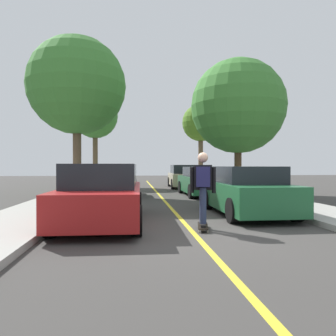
{
  "coord_description": "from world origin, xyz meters",
  "views": [
    {
      "loc": [
        -1.29,
        -7.04,
        1.44
      ],
      "look_at": [
        0.08,
        5.53,
        1.35
      ],
      "focal_mm": 34.44,
      "sensor_mm": 36.0,
      "label": 1
    }
  ],
  "objects_px": {
    "parked_car_right_far": "(184,177)",
    "parked_car_right_nearest": "(246,191)",
    "street_tree_right_nearest": "(238,106)",
    "fire_hydrant": "(246,188)",
    "parked_car_left_near": "(117,182)",
    "skateboarder": "(203,184)",
    "parked_car_right_near": "(202,181)",
    "street_tree_left_nearest": "(77,86)",
    "parked_car_left_nearest": "(103,194)",
    "skateboard": "(203,226)",
    "street_tree_left_near": "(95,116)",
    "street_tree_right_near": "(201,123)"
  },
  "relations": [
    {
      "from": "parked_car_left_nearest",
      "to": "parked_car_left_near",
      "type": "height_order",
      "value": "parked_car_left_nearest"
    },
    {
      "from": "street_tree_left_near",
      "to": "street_tree_right_near",
      "type": "height_order",
      "value": "street_tree_left_near"
    },
    {
      "from": "parked_car_right_near",
      "to": "street_tree_left_nearest",
      "type": "distance_m",
      "value": 7.46
    },
    {
      "from": "skateboard",
      "to": "fire_hydrant",
      "type": "bearing_deg",
      "value": 62.32
    },
    {
      "from": "fire_hydrant",
      "to": "parked_car_right_near",
      "type": "bearing_deg",
      "value": 127.78
    },
    {
      "from": "parked_car_right_nearest",
      "to": "parked_car_right_far",
      "type": "distance_m",
      "value": 11.71
    },
    {
      "from": "parked_car_right_near",
      "to": "street_tree_right_near",
      "type": "distance_m",
      "value": 10.15
    },
    {
      "from": "street_tree_right_near",
      "to": "parked_car_right_far",
      "type": "bearing_deg",
      "value": -118.08
    },
    {
      "from": "parked_car_right_far",
      "to": "parked_car_right_nearest",
      "type": "bearing_deg",
      "value": -90.0
    },
    {
      "from": "parked_car_left_near",
      "to": "fire_hydrant",
      "type": "distance_m",
      "value": 5.96
    },
    {
      "from": "parked_car_right_nearest",
      "to": "parked_car_right_far",
      "type": "relative_size",
      "value": 0.96
    },
    {
      "from": "parked_car_left_nearest",
      "to": "skateboard",
      "type": "height_order",
      "value": "parked_car_left_nearest"
    },
    {
      "from": "street_tree_left_nearest",
      "to": "skateboard",
      "type": "distance_m",
      "value": 10.7
    },
    {
      "from": "street_tree_left_nearest",
      "to": "fire_hydrant",
      "type": "bearing_deg",
      "value": -16.53
    },
    {
      "from": "street_tree_left_nearest",
      "to": "parked_car_left_near",
      "type": "bearing_deg",
      "value": -3.51
    },
    {
      "from": "parked_car_left_near",
      "to": "street_tree_right_near",
      "type": "xyz_separation_m",
      "value": [
        5.94,
        8.98,
        4.03
      ]
    },
    {
      "from": "street_tree_left_nearest",
      "to": "fire_hydrant",
      "type": "height_order",
      "value": "street_tree_left_nearest"
    },
    {
      "from": "parked_car_left_nearest",
      "to": "parked_car_right_near",
      "type": "height_order",
      "value": "parked_car_left_nearest"
    },
    {
      "from": "parked_car_left_near",
      "to": "parked_car_right_near",
      "type": "distance_m",
      "value": 4.08
    },
    {
      "from": "parked_car_left_nearest",
      "to": "street_tree_right_nearest",
      "type": "height_order",
      "value": "street_tree_right_nearest"
    },
    {
      "from": "parked_car_right_nearest",
      "to": "street_tree_left_near",
      "type": "relative_size",
      "value": 0.64
    },
    {
      "from": "parked_car_right_far",
      "to": "skateboard",
      "type": "bearing_deg",
      "value": -97.27
    },
    {
      "from": "parked_car_right_far",
      "to": "street_tree_left_near",
      "type": "distance_m",
      "value": 7.51
    },
    {
      "from": "skateboard",
      "to": "street_tree_right_near",
      "type": "bearing_deg",
      "value": 78.14
    },
    {
      "from": "parked_car_left_near",
      "to": "street_tree_left_near",
      "type": "distance_m",
      "value": 8.75
    },
    {
      "from": "street_tree_left_nearest",
      "to": "fire_hydrant",
      "type": "distance_m",
      "value": 9.08
    },
    {
      "from": "skateboard",
      "to": "parked_car_right_near",
      "type": "bearing_deg",
      "value": 77.82
    },
    {
      "from": "parked_car_right_nearest",
      "to": "parked_car_right_far",
      "type": "height_order",
      "value": "parked_car_right_far"
    },
    {
      "from": "parked_car_left_near",
      "to": "skateboard",
      "type": "bearing_deg",
      "value": -74.44
    },
    {
      "from": "parked_car_right_far",
      "to": "skateboarder",
      "type": "bearing_deg",
      "value": -97.28
    },
    {
      "from": "parked_car_right_near",
      "to": "street_tree_left_nearest",
      "type": "xyz_separation_m",
      "value": [
        -5.94,
        0.27,
        4.5
      ]
    },
    {
      "from": "parked_car_left_nearest",
      "to": "parked_car_left_near",
      "type": "distance_m",
      "value": 7.11
    },
    {
      "from": "parked_car_left_near",
      "to": "street_tree_right_nearest",
      "type": "bearing_deg",
      "value": 1.13
    },
    {
      "from": "parked_car_right_nearest",
      "to": "parked_car_right_far",
      "type": "xyz_separation_m",
      "value": [
        -0.0,
        11.71,
        0.04
      ]
    },
    {
      "from": "parked_car_left_near",
      "to": "parked_car_right_far",
      "type": "height_order",
      "value": "parked_car_right_far"
    },
    {
      "from": "fire_hydrant",
      "to": "parked_car_right_far",
      "type": "bearing_deg",
      "value": 101.22
    },
    {
      "from": "street_tree_left_nearest",
      "to": "skateboard",
      "type": "height_order",
      "value": "street_tree_left_nearest"
    },
    {
      "from": "parked_car_left_near",
      "to": "fire_hydrant",
      "type": "xyz_separation_m",
      "value": [
        5.57,
        -2.09,
        -0.2
      ]
    },
    {
      "from": "fire_hydrant",
      "to": "street_tree_right_nearest",
      "type": "bearing_deg",
      "value": 80.5
    },
    {
      "from": "street_tree_right_nearest",
      "to": "fire_hydrant",
      "type": "distance_m",
      "value": 4.5
    },
    {
      "from": "parked_car_right_far",
      "to": "street_tree_left_nearest",
      "type": "distance_m",
      "value": 9.16
    },
    {
      "from": "street_tree_left_near",
      "to": "street_tree_right_near",
      "type": "relative_size",
      "value": 1.05
    },
    {
      "from": "parked_car_right_near",
      "to": "street_tree_left_near",
      "type": "bearing_deg",
      "value": 127.99
    },
    {
      "from": "parked_car_right_nearest",
      "to": "street_tree_left_near",
      "type": "xyz_separation_m",
      "value": [
        -5.94,
        13.69,
        4.19
      ]
    },
    {
      "from": "parked_car_right_near",
      "to": "parked_car_right_far",
      "type": "distance_m",
      "value": 5.63
    },
    {
      "from": "parked_car_right_nearest",
      "to": "fire_hydrant",
      "type": "bearing_deg",
      "value": 70.12
    },
    {
      "from": "parked_car_left_near",
      "to": "skateboarder",
      "type": "relative_size",
      "value": 2.47
    },
    {
      "from": "parked_car_right_near",
      "to": "street_tree_left_near",
      "type": "relative_size",
      "value": 0.68
    },
    {
      "from": "parked_car_right_far",
      "to": "street_tree_left_nearest",
      "type": "xyz_separation_m",
      "value": [
        -5.94,
        -5.36,
        4.46
      ]
    },
    {
      "from": "parked_car_left_nearest",
      "to": "parked_car_right_nearest",
      "type": "relative_size",
      "value": 1.16
    }
  ]
}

